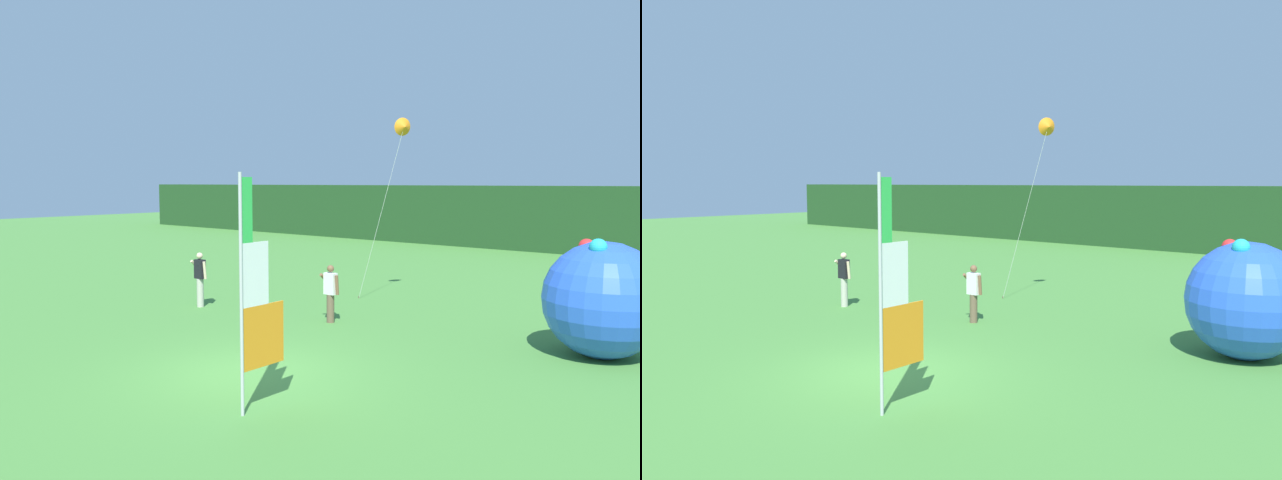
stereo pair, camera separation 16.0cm
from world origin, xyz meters
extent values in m
plane|color=#478438|center=(0.00, 0.00, 0.00)|extent=(120.00, 120.00, 0.00)
cube|color=#1E421E|center=(0.00, 26.87, 1.87)|extent=(80.00, 2.40, 3.74)
cylinder|color=#B7B7BC|center=(1.67, -1.71, 2.06)|extent=(0.06, 0.06, 4.12)
cube|color=orange|center=(1.67, -1.20, 1.29)|extent=(0.02, 0.97, 1.10)
cube|color=white|center=(1.67, -1.38, 2.39)|extent=(0.02, 0.60, 1.10)
cube|color=green|center=(1.67, -1.56, 3.49)|extent=(0.02, 0.23, 1.10)
cylinder|color=#B7B2A3|center=(-6.24, 3.67, 0.45)|extent=(0.22, 0.22, 0.91)
cube|color=black|center=(-6.24, 3.67, 1.21)|extent=(0.36, 0.20, 0.61)
sphere|color=beige|center=(-6.24, 3.67, 1.64)|extent=(0.20, 0.20, 0.20)
cylinder|color=beige|center=(-6.47, 3.73, 1.29)|extent=(0.09, 0.48, 0.42)
cylinder|color=beige|center=(-6.01, 3.68, 1.19)|extent=(0.09, 0.14, 0.56)
cylinder|color=brown|center=(-1.69, 4.67, 0.40)|extent=(0.22, 0.22, 0.80)
cube|color=white|center=(-1.69, 4.67, 1.11)|extent=(0.36, 0.20, 0.61)
sphere|color=brown|center=(-1.69, 4.67, 1.54)|extent=(0.20, 0.20, 0.20)
cylinder|color=brown|center=(-1.92, 4.73, 1.19)|extent=(0.09, 0.48, 0.42)
cylinder|color=brown|center=(-1.46, 4.67, 1.09)|extent=(0.09, 0.14, 0.56)
sphere|color=blue|center=(5.21, 5.94, 1.32)|extent=(2.65, 2.65, 2.65)
sphere|color=red|center=(4.67, 6.37, 2.46)|extent=(0.37, 0.37, 0.37)
sphere|color=black|center=(5.60, 7.04, 1.95)|extent=(0.37, 0.37, 0.37)
sphere|color=#23B2C6|center=(5.20, 5.46, 2.56)|extent=(0.37, 0.37, 0.37)
cylinder|color=brown|center=(-3.28, 8.10, 0.04)|extent=(0.03, 0.03, 0.08)
cylinder|color=silver|center=(-2.51, 8.25, 2.86)|extent=(1.56, 0.31, 5.72)
cone|color=orange|center=(-1.73, 8.40, 5.72)|extent=(0.50, 0.63, 0.60)
camera|label=1|loc=(9.31, -8.59, 3.96)|focal=34.79mm
camera|label=2|loc=(9.43, -8.49, 3.96)|focal=34.79mm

